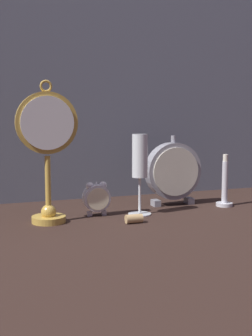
% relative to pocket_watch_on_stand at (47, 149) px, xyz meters
% --- Properties ---
extents(ground_plane, '(4.00, 4.00, 0.00)m').
position_rel_pocket_watch_on_stand_xyz_m(ground_plane, '(0.21, -0.05, -0.18)').
color(ground_plane, black).
extents(fabric_backdrop_drape, '(1.38, 0.01, 0.76)m').
position_rel_pocket_watch_on_stand_xyz_m(fabric_backdrop_drape, '(0.21, 0.28, 0.20)').
color(fabric_backdrop_drape, slate).
rests_on(fabric_backdrop_drape, ground_plane).
extents(pocket_watch_on_stand, '(0.15, 0.08, 0.35)m').
position_rel_pocket_watch_on_stand_xyz_m(pocket_watch_on_stand, '(0.00, 0.00, 0.00)').
color(pocket_watch_on_stand, gold).
rests_on(pocket_watch_on_stand, ground_plane).
extents(alarm_clock_twin_bell, '(0.07, 0.03, 0.09)m').
position_rel_pocket_watch_on_stand_xyz_m(alarm_clock_twin_bell, '(0.13, 0.03, -0.13)').
color(alarm_clock_twin_bell, silver).
rests_on(alarm_clock_twin_bell, ground_plane).
extents(mantel_clock_silver, '(0.16, 0.04, 0.20)m').
position_rel_pocket_watch_on_stand_xyz_m(mantel_clock_silver, '(0.38, 0.09, -0.08)').
color(mantel_clock_silver, gray).
rests_on(mantel_clock_silver, ground_plane).
extents(champagne_flute, '(0.06, 0.06, 0.21)m').
position_rel_pocket_watch_on_stand_xyz_m(champagne_flute, '(0.24, 0.01, -0.04)').
color(champagne_flute, silver).
rests_on(champagne_flute, ground_plane).
extents(brass_candlestick, '(0.05, 0.05, 0.15)m').
position_rel_pocket_watch_on_stand_xyz_m(brass_candlestick, '(0.51, 0.03, -0.13)').
color(brass_candlestick, silver).
rests_on(brass_candlestick, ground_plane).
extents(wine_cork, '(0.04, 0.02, 0.02)m').
position_rel_pocket_watch_on_stand_xyz_m(wine_cork, '(0.20, -0.08, -0.17)').
color(wine_cork, tan).
rests_on(wine_cork, ground_plane).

